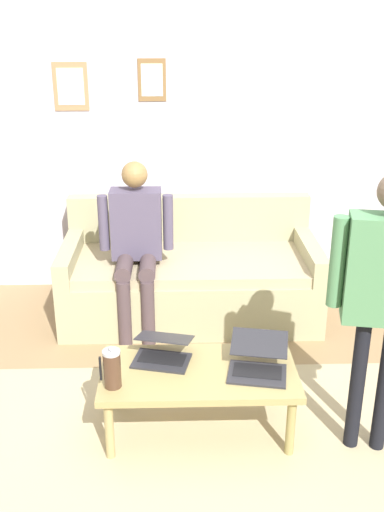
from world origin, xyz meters
TOP-DOWN VIEW (x-y plane):
  - ground_plane at (0.00, 0.00)m, footprint 7.68×7.68m
  - area_rug at (-0.03, 0.01)m, footprint 2.73×1.53m
  - back_wall at (0.00, -2.20)m, footprint 7.04×0.11m
  - couch at (-0.02, -1.59)m, footprint 1.98×0.93m
  - coffee_table at (-0.03, -0.09)m, footprint 1.10×0.57m
  - laptop_left at (-0.36, -0.09)m, footprint 0.38×0.42m
  - laptop_center at (0.18, -0.22)m, footprint 0.38×0.36m
  - french_press at (0.44, 0.05)m, footprint 0.12×0.10m
  - person_standing at (-0.95, 0.08)m, footprint 0.56×0.24m
  - person_seated at (0.38, -1.36)m, footprint 0.55×0.51m

SIDE VIEW (x-z plane):
  - ground_plane at x=0.00m, z-range 0.00..0.00m
  - area_rug at x=-0.03m, z-range 0.00..0.01m
  - couch at x=-0.02m, z-range -0.14..0.74m
  - coffee_table at x=-0.03m, z-range 0.16..0.56m
  - laptop_center at x=0.18m, z-range 0.38..0.51m
  - laptop_left at x=-0.36m, z-range 0.37..0.52m
  - french_press at x=0.44m, z-range 0.39..0.64m
  - person_seated at x=0.38m, z-range 0.09..1.37m
  - person_standing at x=-0.95m, z-range 0.22..1.79m
  - back_wall at x=0.00m, z-range 0.00..2.70m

